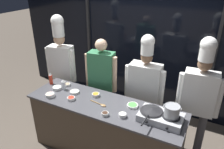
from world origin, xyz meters
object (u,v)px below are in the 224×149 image
(prep_bowl_chili_flakes, at_px, (71,98))
(chef_head, at_px, (62,62))
(frying_pan, at_px, (151,110))
(prep_bowl_noodles, at_px, (75,92))
(person_guest, at_px, (102,77))
(prep_bowl_shrimp, at_px, (50,95))
(chef_line, at_px, (199,93))
(squeeze_bottle_clear, at_px, (64,85))
(serving_spoon_slotted, at_px, (101,105))
(stock_pot, at_px, (172,111))
(prep_bowl_soy_glaze, at_px, (105,114))
(prep_bowl_mushrooms, at_px, (67,84))
(prep_bowl_rice, at_px, (57,88))
(squeeze_bottle_chili, at_px, (51,79))
(prep_bowl_carrots, at_px, (96,95))
(prep_bowl_scallions, at_px, (133,105))
(chef_sous, at_px, (145,84))
(prep_bowl_bean_sprouts, at_px, (123,115))
(portable_stove, at_px, (161,117))

(prep_bowl_chili_flakes, distance_m, chef_head, 0.97)
(frying_pan, xyz_separation_m, prep_bowl_noodles, (-1.22, 0.06, -0.10))
(prep_bowl_chili_flakes, bearing_deg, person_guest, 78.58)
(prep_bowl_shrimp, bearing_deg, chef_line, 22.56)
(squeeze_bottle_clear, xyz_separation_m, serving_spoon_slotted, (0.74, -0.11, -0.08))
(stock_pot, relative_size, prep_bowl_noodles, 1.50)
(prep_bowl_soy_glaze, relative_size, prep_bowl_mushrooms, 0.94)
(prep_bowl_soy_glaze, height_order, serving_spoon_slotted, prep_bowl_soy_glaze)
(prep_bowl_rice, bearing_deg, chef_head, 120.73)
(prep_bowl_chili_flakes, relative_size, person_guest, 0.07)
(prep_bowl_noodles, bearing_deg, prep_bowl_shrimp, -134.73)
(prep_bowl_soy_glaze, relative_size, person_guest, 0.06)
(squeeze_bottle_chili, xyz_separation_m, prep_bowl_carrots, (0.85, 0.00, -0.07))
(stock_pot, distance_m, prep_bowl_rice, 1.79)
(squeeze_bottle_clear, xyz_separation_m, prep_bowl_noodles, (0.21, -0.02, -0.06))
(prep_bowl_scallions, distance_m, chef_sous, 0.51)
(squeeze_bottle_clear, distance_m, person_guest, 0.62)
(prep_bowl_carrots, bearing_deg, person_guest, 107.63)
(prep_bowl_scallions, height_order, prep_bowl_bean_sprouts, prep_bowl_bean_sprouts)
(prep_bowl_soy_glaze, height_order, chef_line, chef_line)
(serving_spoon_slotted, height_order, person_guest, person_guest)
(prep_bowl_carrots, bearing_deg, stock_pot, -6.18)
(prep_bowl_bean_sprouts, bearing_deg, prep_bowl_scallions, 85.05)
(squeeze_bottle_chili, height_order, person_guest, person_guest)
(prep_bowl_scallions, distance_m, person_guest, 0.83)
(squeeze_bottle_chili, bearing_deg, frying_pan, -4.15)
(prep_bowl_noodles, distance_m, prep_bowl_soy_glaze, 0.75)
(stock_pot, xyz_separation_m, chef_sous, (-0.56, 0.62, -0.08))
(prep_bowl_bean_sprouts, bearing_deg, squeeze_bottle_chili, 169.09)
(squeeze_bottle_chili, relative_size, prep_bowl_bean_sprouts, 2.00)
(prep_bowl_soy_glaze, xyz_separation_m, serving_spoon_slotted, (-0.17, 0.19, -0.02))
(stock_pot, bearing_deg, squeeze_bottle_chili, 176.53)
(portable_stove, height_order, chef_head, chef_head)
(squeeze_bottle_clear, height_order, chef_sous, chef_sous)
(prep_bowl_bean_sprouts, bearing_deg, prep_bowl_mushrooms, 163.26)
(prep_bowl_shrimp, bearing_deg, prep_bowl_scallions, 15.21)
(squeeze_bottle_chili, height_order, chef_line, chef_line)
(portable_stove, bearing_deg, person_guest, 155.22)
(stock_pot, relative_size, chef_line, 0.11)
(prep_bowl_carrots, bearing_deg, chef_sous, 41.07)
(stock_pot, bearing_deg, prep_bowl_mushrooms, 173.63)
(portable_stove, distance_m, prep_bowl_shrimp, 1.61)
(chef_line, bearing_deg, chef_sous, -5.38)
(squeeze_bottle_chili, distance_m, prep_bowl_mushrooms, 0.29)
(prep_bowl_shrimp, height_order, chef_head, chef_head)
(prep_bowl_bean_sprouts, xyz_separation_m, chef_sous, (0.01, 0.78, 0.07))
(prep_bowl_chili_flakes, relative_size, chef_sous, 0.06)
(stock_pot, relative_size, prep_bowl_shrimp, 1.59)
(portable_stove, xyz_separation_m, prep_bowl_soy_glaze, (-0.66, -0.23, -0.02))
(prep_bowl_chili_flakes, xyz_separation_m, prep_bowl_noodles, (-0.07, 0.18, -0.01))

